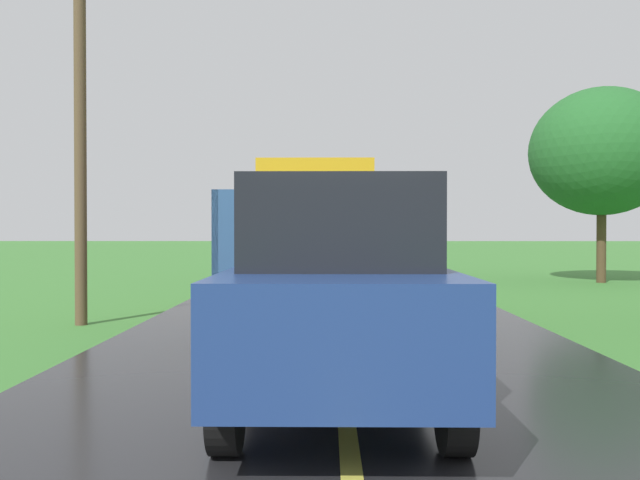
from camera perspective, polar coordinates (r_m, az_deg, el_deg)
banana_truck_near at (r=11.66m, az=-0.42°, el=0.19°), size 2.38×5.82×2.80m
banana_truck_far at (r=23.73m, az=0.08°, el=0.52°), size 2.38×5.81×2.80m
utility_pole_roadside at (r=12.22m, az=-19.76°, el=12.85°), size 2.15×0.20×7.67m
roadside_tree_mid_right at (r=22.25m, az=22.87°, el=6.94°), size 4.31×4.31×5.94m
following_car at (r=5.74m, az=1.52°, el=-4.41°), size 1.74×4.10×1.92m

